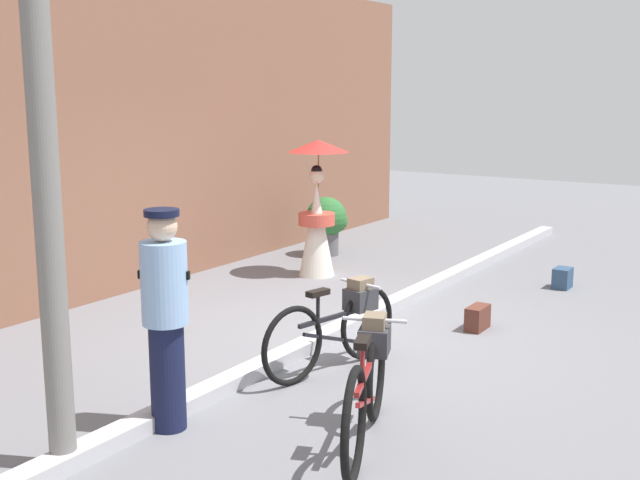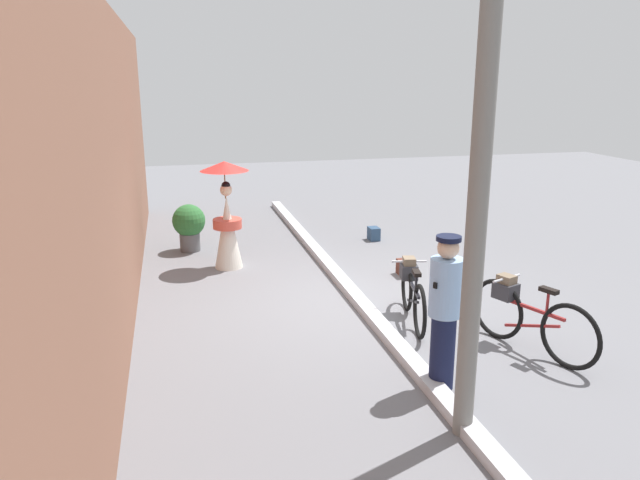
% 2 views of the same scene
% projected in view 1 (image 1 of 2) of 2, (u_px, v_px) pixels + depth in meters
% --- Properties ---
extents(ground_plane, '(30.00, 30.00, 0.00)m').
position_uv_depth(ground_plane, '(336.00, 337.00, 8.18)').
color(ground_plane, slate).
extents(building_wall, '(14.00, 0.40, 4.02)m').
position_uv_depth(building_wall, '(102.00, 130.00, 9.57)').
color(building_wall, brown).
rests_on(building_wall, ground_plane).
extents(sidewalk_curb, '(14.00, 0.20, 0.12)m').
position_uv_depth(sidewalk_curb, '(336.00, 331.00, 8.17)').
color(sidewalk_curb, '#B2B2B7').
rests_on(sidewalk_curb, ground_plane).
extents(bicycle_near_officer, '(1.62, 0.52, 0.80)m').
position_uv_depth(bicycle_near_officer, '(338.00, 324.00, 7.18)').
color(bicycle_near_officer, black).
rests_on(bicycle_near_officer, ground_plane).
extents(bicycle_far_side, '(1.68, 0.72, 0.86)m').
position_uv_depth(bicycle_far_side, '(368.00, 383.00, 5.67)').
color(bicycle_far_side, black).
rests_on(bicycle_far_side, ground_plane).
extents(person_officer, '(0.34, 0.36, 1.66)m').
position_uv_depth(person_officer, '(165.00, 314.00, 5.82)').
color(person_officer, '#141938').
rests_on(person_officer, ground_plane).
extents(person_with_parasol, '(0.81, 0.81, 1.83)m').
position_uv_depth(person_with_parasol, '(317.00, 208.00, 10.69)').
color(person_with_parasol, silver).
rests_on(person_with_parasol, ground_plane).
extents(potted_plant_by_door, '(0.63, 0.61, 0.89)m').
position_uv_depth(potted_plant_by_door, '(328.00, 222.00, 12.08)').
color(potted_plant_by_door, '#59595B').
rests_on(potted_plant_by_door, ground_plane).
extents(backpack_on_pavement, '(0.34, 0.17, 0.25)m').
position_uv_depth(backpack_on_pavement, '(478.00, 317.00, 8.40)').
color(backpack_on_pavement, '#592D23').
rests_on(backpack_on_pavement, ground_plane).
extents(backpack_spare, '(0.28, 0.20, 0.26)m').
position_uv_depth(backpack_spare, '(563.00, 278.00, 10.13)').
color(backpack_spare, navy).
rests_on(backpack_spare, ground_plane).
extents(utility_pole, '(0.18, 0.18, 4.80)m').
position_uv_depth(utility_pole, '(41.00, 106.00, 4.94)').
color(utility_pole, slate).
rests_on(utility_pole, ground_plane).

